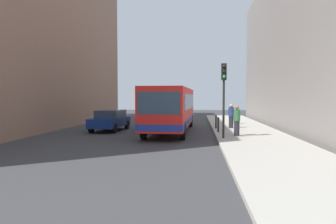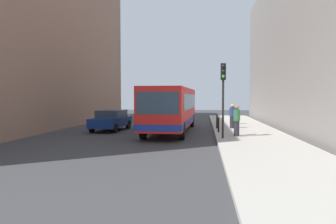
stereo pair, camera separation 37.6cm
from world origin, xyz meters
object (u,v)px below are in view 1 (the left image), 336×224
(bus, at_px, (171,107))
(bollard_near, at_px, (218,125))
(car_beside_bus, at_px, (110,120))
(traffic_light, at_px, (224,86))
(pedestrian_far_sidewalk, at_px, (232,114))
(pedestrian_near_signal, at_px, (237,121))
(bollard_mid, at_px, (216,122))
(pedestrian_mid_sidewalk, at_px, (231,116))

(bus, bearing_deg, bollard_near, 160.23)
(car_beside_bus, bearing_deg, traffic_light, 152.30)
(car_beside_bus, xyz_separation_m, bollard_near, (7.58, -1.67, -0.16))
(bollard_near, xyz_separation_m, pedestrian_far_sidewalk, (1.51, 6.40, 0.35))
(traffic_light, distance_m, pedestrian_near_signal, 2.43)
(bus, height_order, pedestrian_near_signal, bus)
(bus, relative_size, bollard_mid, 11.68)
(pedestrian_far_sidewalk, bearing_deg, bus, 137.67)
(bollard_near, distance_m, pedestrian_near_signal, 2.13)
(bus, distance_m, bollard_mid, 3.57)
(bollard_mid, xyz_separation_m, pedestrian_mid_sidewalk, (1.10, 0.30, 0.40))
(traffic_light, distance_m, pedestrian_far_sidewalk, 9.72)
(bollard_mid, bearing_deg, pedestrian_far_sidewalk, 68.68)
(pedestrian_mid_sidewalk, bearing_deg, bollard_mid, 122.34)
(bus, bearing_deg, pedestrian_near_signal, 144.80)
(car_beside_bus, height_order, bollard_mid, car_beside_bus)
(bollard_near, bearing_deg, pedestrian_near_signal, -62.69)
(traffic_light, bearing_deg, pedestrian_far_sidewalk, 81.48)
(bus, bearing_deg, car_beside_bus, -3.40)
(pedestrian_mid_sidewalk, bearing_deg, pedestrian_near_signal, -164.73)
(pedestrian_near_signal, bearing_deg, bus, -81.61)
(bus, relative_size, bollard_near, 11.68)
(bollard_mid, distance_m, pedestrian_mid_sidewalk, 1.21)
(bus, relative_size, car_beside_bus, 2.46)
(traffic_light, xyz_separation_m, pedestrian_near_signal, (0.86, 1.14, -1.96))
(traffic_light, height_order, bollard_near, traffic_light)
(car_beside_bus, relative_size, pedestrian_mid_sidewalk, 2.58)
(pedestrian_mid_sidewalk, bearing_deg, bollard_near, 175.82)
(bus, xyz_separation_m, car_beside_bus, (-4.44, 0.42, -0.94))
(bollard_mid, relative_size, pedestrian_mid_sidewalk, 0.54)
(traffic_light, height_order, pedestrian_mid_sidewalk, traffic_light)
(car_beside_bus, xyz_separation_m, bollard_mid, (7.58, 0.87, -0.16))
(car_beside_bus, height_order, traffic_light, traffic_light)
(pedestrian_near_signal, distance_m, pedestrian_mid_sidewalk, 4.69)
(bollard_near, height_order, pedestrian_near_signal, pedestrian_near_signal)
(pedestrian_near_signal, relative_size, pedestrian_far_sidewalk, 1.08)
(bollard_near, height_order, bollard_mid, same)
(bus, bearing_deg, pedestrian_mid_sidewalk, -157.55)
(car_beside_bus, height_order, pedestrian_far_sidewalk, pedestrian_far_sidewalk)
(bus, relative_size, pedestrian_far_sidewalk, 6.73)
(pedestrian_near_signal, distance_m, pedestrian_far_sidewalk, 8.27)
(pedestrian_near_signal, bearing_deg, bollard_near, -107.14)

